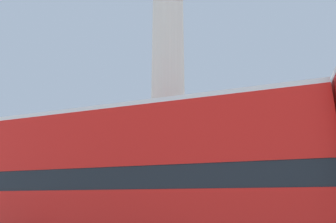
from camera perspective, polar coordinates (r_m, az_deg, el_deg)
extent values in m
cube|color=beige|center=(14.62, 0.00, -17.41)|extent=(3.32, 3.32, 1.07)
cylinder|color=beige|center=(17.36, 0.00, 16.19)|extent=(1.73, 1.73, 18.14)
cube|color=red|center=(8.73, -6.27, -20.05)|extent=(10.06, 2.73, 1.59)
cube|color=black|center=(8.73, -6.05, -13.02)|extent=(10.05, 2.68, 0.55)
cube|color=red|center=(8.85, -5.85, -6.25)|extent=(10.06, 2.73, 1.54)
cube|color=silver|center=(9.03, -5.70, -1.05)|extent=(10.06, 2.73, 0.12)
cylinder|color=black|center=(11.64, 11.40, -11.26)|extent=(0.14, 0.14, 5.69)
sphere|color=white|center=(12.28, 10.60, 3.09)|extent=(0.43, 0.43, 0.43)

